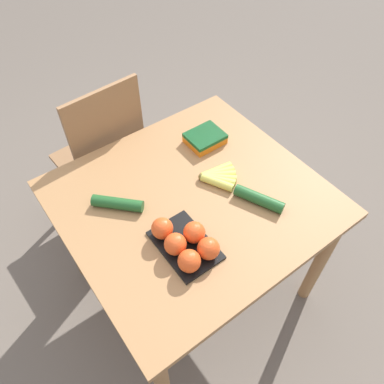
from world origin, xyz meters
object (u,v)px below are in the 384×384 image
(banana_bunch, at_px, (218,177))
(cucumber_far, at_px, (118,203))
(chair, at_px, (105,158))
(tomato_pack, at_px, (186,243))
(carrot_bag, at_px, (205,138))
(cucumber_near, at_px, (259,199))

(banana_bunch, bearing_deg, cucumber_far, 163.77)
(chair, height_order, tomato_pack, chair)
(tomato_pack, height_order, cucumber_far, tomato_pack)
(chair, bearing_deg, carrot_bag, 124.59)
(cucumber_far, bearing_deg, cucumber_near, -34.06)
(chair, xyz_separation_m, cucumber_near, (0.30, -0.84, 0.27))
(cucumber_near, bearing_deg, cucumber_far, 145.94)
(carrot_bag, bearing_deg, cucumber_far, -169.47)
(tomato_pack, xyz_separation_m, carrot_bag, (0.41, 0.42, -0.01))
(chair, xyz_separation_m, banana_bunch, (0.25, -0.65, 0.26))
(tomato_pack, xyz_separation_m, cucumber_far, (-0.10, 0.32, -0.02))
(carrot_bag, bearing_deg, chair, 128.63)
(banana_bunch, height_order, carrot_bag, carrot_bag)
(carrot_bag, bearing_deg, cucumber_near, -96.23)
(banana_bunch, bearing_deg, chair, 110.78)
(chair, bearing_deg, banana_bunch, 106.74)
(banana_bunch, bearing_deg, tomato_pack, -147.18)
(cucumber_near, bearing_deg, tomato_pack, -179.31)
(banana_bunch, distance_m, cucumber_near, 0.20)
(banana_bunch, xyz_separation_m, tomato_pack, (-0.31, -0.20, 0.03))
(chair, distance_m, banana_bunch, 0.74)
(carrot_bag, height_order, cucumber_near, carrot_bag)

